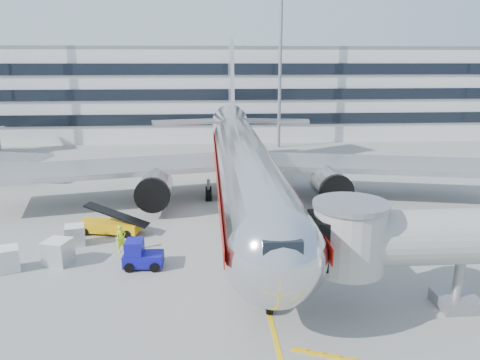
{
  "coord_description": "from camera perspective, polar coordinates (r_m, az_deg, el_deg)",
  "views": [
    {
      "loc": [
        -3.16,
        -30.69,
        13.36
      ],
      "look_at": [
        -0.64,
        5.73,
        4.0
      ],
      "focal_mm": 35.0,
      "sensor_mm": 36.0,
      "label": 1
    }
  ],
  "objects": [
    {
      "name": "ground",
      "position": [
        33.62,
        1.79,
        -9.04
      ],
      "size": [
        180.0,
        180.0,
        0.0
      ],
      "primitive_type": "plane",
      "color": "gray",
      "rests_on": "ground"
    },
    {
      "name": "lead_in_line",
      "position": [
        42.95,
        0.47,
        -3.74
      ],
      "size": [
        0.25,
        70.0,
        0.01
      ],
      "primitive_type": "cube",
      "color": "yellow",
      "rests_on": "ground"
    },
    {
      "name": "main_jet",
      "position": [
        43.5,
        0.3,
        2.27
      ],
      "size": [
        50.95,
        48.7,
        16.06
      ],
      "color": "silver",
      "rests_on": "ground"
    },
    {
      "name": "terminal",
      "position": [
        88.87,
        -1.94,
        10.79
      ],
      "size": [
        150.0,
        24.25,
        15.6
      ],
      "color": "silver",
      "rests_on": "ground"
    },
    {
      "name": "light_mast_centre",
      "position": [
        73.56,
        4.96,
        15.51
      ],
      "size": [
        2.4,
        1.2,
        25.45
      ],
      "color": "gray",
      "rests_on": "ground"
    },
    {
      "name": "belt_loader",
      "position": [
        38.66,
        -15.58,
        -5.32
      ],
      "size": [
        5.16,
        2.76,
        2.41
      ],
      "color": "#EEAB0A",
      "rests_on": "ground"
    },
    {
      "name": "baggage_tug",
      "position": [
        31.96,
        -12.01,
        -9.02
      ],
      "size": [
        2.62,
        1.74,
        1.93
      ],
      "color": "#0F0D90",
      "rests_on": "ground"
    },
    {
      "name": "cargo_container_left",
      "position": [
        34.14,
        -21.3,
        -8.16
      ],
      "size": [
        1.97,
        1.97,
        1.69
      ],
      "color": "silver",
      "rests_on": "ground"
    },
    {
      "name": "cargo_container_right",
      "position": [
        37.13,
        -19.47,
        -6.34
      ],
      "size": [
        1.67,
        1.67,
        1.48
      ],
      "color": "silver",
      "rests_on": "ground"
    },
    {
      "name": "cargo_container_front",
      "position": [
        34.46,
        -26.53,
        -8.63
      ],
      "size": [
        1.92,
        1.92,
        1.56
      ],
      "color": "silver",
      "rests_on": "ground"
    },
    {
      "name": "ramp_worker",
      "position": [
        34.81,
        -14.3,
        -6.92
      ],
      "size": [
        0.86,
        0.78,
        1.96
      ],
      "primitive_type": "imported",
      "rotation": [
        0.0,
        0.0,
        0.56
      ],
      "color": "#B9EF19",
      "rests_on": "ground"
    }
  ]
}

